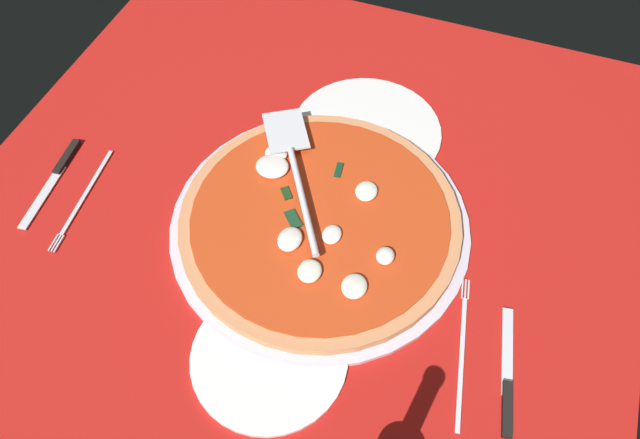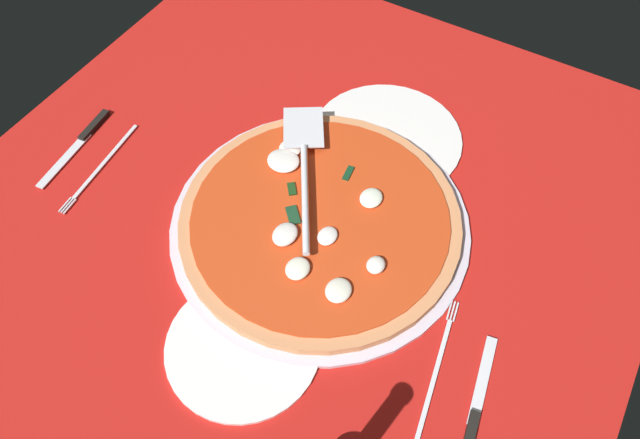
% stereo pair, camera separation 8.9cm
% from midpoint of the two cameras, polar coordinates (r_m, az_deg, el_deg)
% --- Properties ---
extents(ground_plane, '(1.02, 1.02, 0.01)m').
position_cam_midpoint_polar(ground_plane, '(0.94, 1.42, 1.25)').
color(ground_plane, '#B51914').
extents(pizza_pan, '(0.45, 0.45, 0.01)m').
position_cam_midpoint_polar(pizza_pan, '(0.91, 2.81, -0.77)').
color(pizza_pan, silver).
rests_on(pizza_pan, ground_plane).
extents(dinner_plate_left, '(0.25, 0.25, 0.01)m').
position_cam_midpoint_polar(dinner_plate_left, '(1.03, 8.73, 7.31)').
color(dinner_plate_left, white).
rests_on(dinner_plate_left, ground_plane).
extents(dinner_plate_right, '(0.21, 0.21, 0.01)m').
position_cam_midpoint_polar(dinner_plate_right, '(0.82, -4.05, -12.03)').
color(dinner_plate_right, white).
rests_on(dinner_plate_right, ground_plane).
extents(pizza, '(0.42, 0.42, 0.03)m').
position_cam_midpoint_polar(pizza, '(0.89, 2.82, -0.23)').
color(pizza, tan).
rests_on(pizza, pizza_pan).
extents(pizza_server, '(0.26, 0.18, 0.01)m').
position_cam_midpoint_polar(pizza_server, '(0.93, 1.27, 5.07)').
color(pizza_server, silver).
rests_on(pizza_server, pizza).
extents(place_setting_near, '(0.20, 0.16, 0.01)m').
position_cam_midpoint_polar(place_setting_near, '(1.05, -18.43, 5.59)').
color(place_setting_near, white).
rests_on(place_setting_near, ground_plane).
extents(place_setting_far, '(0.22, 0.16, 0.01)m').
position_cam_midpoint_polar(place_setting_far, '(0.82, 15.75, -15.65)').
color(place_setting_far, white).
rests_on(place_setting_far, ground_plane).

